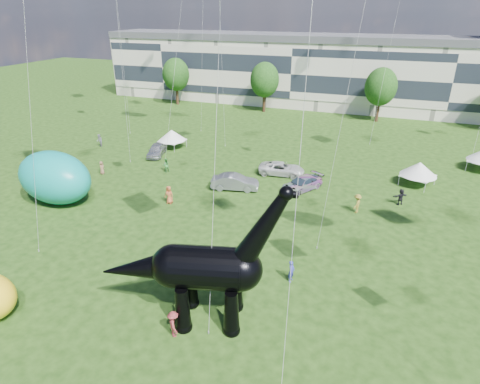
% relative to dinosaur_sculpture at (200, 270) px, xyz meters
% --- Properties ---
extents(ground, '(220.00, 220.00, 0.00)m').
position_rel_dinosaur_sculpture_xyz_m(ground, '(-0.29, 0.34, -3.64)').
color(ground, '#16330C').
rests_on(ground, ground).
extents(terrace_row, '(78.00, 11.00, 12.00)m').
position_rel_dinosaur_sculpture_xyz_m(terrace_row, '(-8.29, 62.34, 2.36)').
color(terrace_row, beige).
rests_on(terrace_row, ground).
extents(tree_far_left, '(5.20, 5.20, 9.44)m').
position_rel_dinosaur_sculpture_xyz_m(tree_far_left, '(-30.29, 53.34, 2.66)').
color(tree_far_left, '#382314').
rests_on(tree_far_left, ground).
extents(tree_mid_left, '(5.20, 5.20, 9.44)m').
position_rel_dinosaur_sculpture_xyz_m(tree_mid_left, '(-12.29, 53.34, 2.66)').
color(tree_mid_left, '#382314').
rests_on(tree_mid_left, ground).
extents(tree_mid_right, '(5.20, 5.20, 9.44)m').
position_rel_dinosaur_sculpture_xyz_m(tree_mid_right, '(7.71, 53.34, 2.66)').
color(tree_mid_right, '#382314').
rests_on(tree_mid_right, ground).
extents(dinosaur_sculpture, '(11.77, 4.70, 9.63)m').
position_rel_dinosaur_sculpture_xyz_m(dinosaur_sculpture, '(0.00, 0.00, 0.00)').
color(dinosaur_sculpture, black).
rests_on(dinosaur_sculpture, ground).
extents(car_silver, '(3.06, 4.94, 1.57)m').
position_rel_dinosaur_sculpture_xyz_m(car_silver, '(-18.37, 25.32, -2.85)').
color(car_silver, '#BCBDC1').
rests_on(car_silver, ground).
extents(car_grey, '(5.28, 2.82, 1.65)m').
position_rel_dinosaur_sculpture_xyz_m(car_grey, '(-4.99, 18.93, -2.81)').
color(car_grey, gray).
rests_on(car_grey, ground).
extents(car_white, '(5.48, 2.98, 1.46)m').
position_rel_dinosaur_sculpture_xyz_m(car_white, '(-1.35, 24.64, -2.91)').
color(car_white, silver).
rests_on(car_white, ground).
extents(car_dark, '(4.38, 5.36, 1.46)m').
position_rel_dinosaur_sculpture_xyz_m(car_dark, '(1.79, 21.23, -2.91)').
color(car_dark, '#595960').
rests_on(car_dark, ground).
extents(gazebo_near, '(5.03, 5.03, 2.66)m').
position_rel_dinosaur_sculpture_xyz_m(gazebo_near, '(13.31, 26.84, -1.77)').
color(gazebo_near, silver).
rests_on(gazebo_near, ground).
extents(gazebo_left, '(4.24, 4.24, 2.59)m').
position_rel_dinosaur_sculpture_xyz_m(gazebo_left, '(-17.97, 28.85, -1.82)').
color(gazebo_left, white).
rests_on(gazebo_left, ground).
extents(inflatable_teal, '(8.95, 6.30, 5.19)m').
position_rel_dinosaur_sculpture_xyz_m(inflatable_teal, '(-20.56, 10.13, -1.04)').
color(inflatable_teal, '#0C928C').
rests_on(inflatable_teal, ground).
extents(visitors, '(50.02, 40.71, 1.90)m').
position_rel_dinosaur_sculpture_xyz_m(visitors, '(-3.04, 16.59, -2.76)').
color(visitors, black).
rests_on(visitors, ground).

